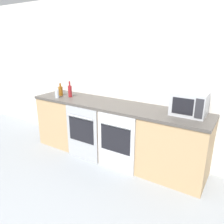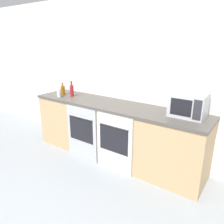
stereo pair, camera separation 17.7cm
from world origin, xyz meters
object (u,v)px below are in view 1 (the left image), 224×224
microwave (189,104)px  oven_right (116,143)px  oven_left (82,134)px  bottle_clear (57,93)px  bottle_amber (61,91)px  bottle_red (70,91)px

microwave → oven_right: bearing=-153.7°
oven_left → microwave: microwave is taller
microwave → bottle_clear: (-2.16, -0.29, -0.08)m
oven_right → bottle_clear: bearing=173.7°
microwave → bottle_clear: microwave is taller
microwave → bottle_amber: size_ratio=1.99×
bottle_amber → oven_right: bearing=-12.6°
oven_left → microwave: (1.51, 0.43, 0.63)m
oven_left → oven_right: (0.64, 0.00, 0.00)m
bottle_red → oven_right: bearing=-15.4°
oven_left → bottle_red: (-0.50, 0.31, 0.58)m
oven_left → bottle_amber: (-0.72, 0.30, 0.56)m
oven_left → oven_right: 0.64m
bottle_red → microwave: bearing=3.4°
oven_right → microwave: (0.87, 0.43, 0.63)m
oven_left → bottle_amber: bottle_amber is taller
bottle_clear → bottle_red: size_ratio=0.73×
bottle_amber → oven_left: bearing=-22.8°
oven_left → bottle_red: bearing=148.0°
oven_right → bottle_amber: bottle_amber is taller
microwave → oven_left: bearing=-164.0°
microwave → bottle_clear: bearing=-172.3°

